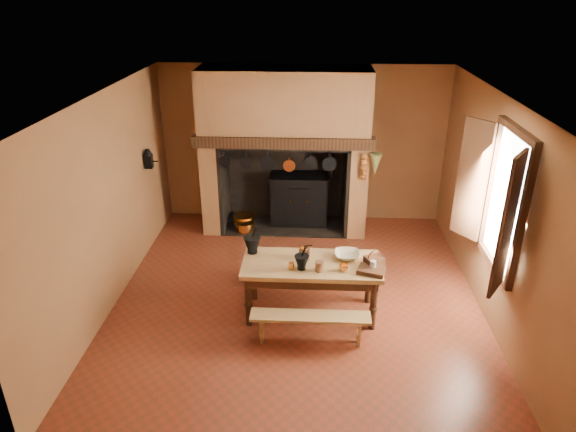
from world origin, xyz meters
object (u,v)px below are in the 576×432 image
object	(u,v)px
wicker_basket	(374,260)
iron_range	(300,199)
mixing_bowl	(347,255)
work_table	(311,271)
bench_front	(310,322)
coffee_grinder	(304,253)

from	to	relation	value
wicker_basket	iron_range	bearing A→B (deg)	85.41
mixing_bowl	wicker_basket	distance (m)	0.37
wicker_basket	work_table	bearing A→B (deg)	153.86
mixing_bowl	wicker_basket	world-z (taller)	wicker_basket
iron_range	mixing_bowl	size ratio (longest dim) A/B	4.81
bench_front	mixing_bowl	size ratio (longest dim) A/B	4.35
coffee_grinder	wicker_basket	distance (m)	0.89
iron_range	work_table	distance (m)	2.81
mixing_bowl	work_table	bearing A→B (deg)	-162.07
bench_front	wicker_basket	world-z (taller)	wicker_basket
iron_range	wicker_basket	bearing A→B (deg)	-70.09
mixing_bowl	bench_front	bearing A→B (deg)	-120.53
iron_range	work_table	bearing A→B (deg)	-85.20
work_table	wicker_basket	world-z (taller)	wicker_basket
work_table	coffee_grinder	distance (m)	0.25
bench_front	wicker_basket	distance (m)	1.13
iron_range	mixing_bowl	world-z (taller)	iron_range
mixing_bowl	coffee_grinder	bearing A→B (deg)	-176.35
bench_front	mixing_bowl	xyz separation A→B (m)	(0.46, 0.78, 0.50)
iron_range	work_table	world-z (taller)	iron_range
iron_range	mixing_bowl	distance (m)	2.76
coffee_grinder	mixing_bowl	bearing A→B (deg)	10.72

